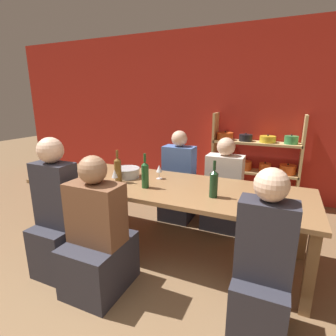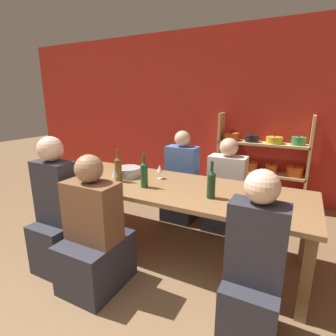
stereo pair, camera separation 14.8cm
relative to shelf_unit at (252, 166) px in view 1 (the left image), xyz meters
name	(u,v)px [view 1 (the left image)]	position (x,y,z in m)	size (l,w,h in m)	color
wall_back_red	(223,114)	(-0.54, 0.20, 0.78)	(8.80, 0.06, 2.70)	red
shelf_unit	(252,166)	(0.00, 0.00, 0.00)	(1.33, 0.30, 1.38)	tan
dining_table	(164,191)	(-0.67, -1.86, 0.10)	(2.90, 0.95, 0.74)	olive
mixing_bowl	(127,172)	(-1.16, -1.80, 0.23)	(0.29, 0.29, 0.11)	#B7BABC
wine_bottle_green	(145,174)	(-0.80, -2.03, 0.31)	(0.07, 0.07, 0.35)	#1E4C23
wine_bottle_dark	(118,169)	(-1.15, -1.99, 0.31)	(0.08, 0.08, 0.35)	brown
wine_bottle_amber	(214,183)	(-0.11, -2.01, 0.30)	(0.07, 0.07, 0.34)	#19381E
wine_glass_red_a	(115,174)	(-1.11, -2.10, 0.29)	(0.06, 0.06, 0.17)	white
wine_glass_white_a	(90,175)	(-1.34, -2.21, 0.28)	(0.08, 0.08, 0.16)	white
wine_glass_red_b	(159,169)	(-0.80, -1.71, 0.28)	(0.07, 0.07, 0.16)	white
wine_glass_empty_a	(93,166)	(-1.55, -1.91, 0.29)	(0.06, 0.06, 0.17)	white
wine_glass_white_b	(63,170)	(-1.74, -2.16, 0.28)	(0.08, 0.08, 0.16)	white
wine_glass_white_c	(57,164)	(-2.03, -1.98, 0.27)	(0.07, 0.07, 0.15)	white
wine_glass_red_c	(56,168)	(-1.85, -2.16, 0.29)	(0.08, 0.08, 0.17)	white
cell_phone	(266,209)	(0.35, -2.11, 0.17)	(0.15, 0.07, 0.01)	black
person_near_a	(59,224)	(-1.40, -2.60, -0.09)	(0.37, 0.47, 1.29)	#2D2D38
person_far_a	(223,194)	(-0.22, -1.03, -0.16)	(0.45, 0.56, 1.15)	#2D2D38
person_near_b	(261,278)	(0.38, -2.60, -0.12)	(0.35, 0.44, 1.21)	#2D2D38
person_far_b	(179,187)	(-0.83, -1.05, -0.13)	(0.42, 0.52, 1.20)	#2D2D38
person_near_c	(98,243)	(-0.92, -2.65, -0.15)	(0.46, 0.57, 1.18)	#2D2D38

